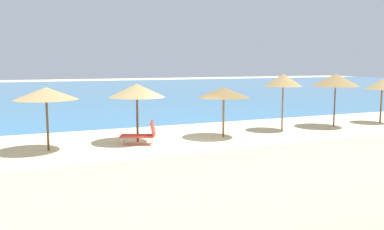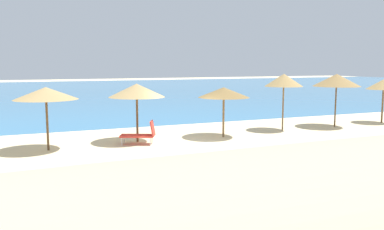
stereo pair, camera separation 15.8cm
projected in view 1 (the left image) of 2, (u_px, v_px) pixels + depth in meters
name	position (u px, v px, depth m)	size (l,w,h in m)	color
ground_plane	(188.00, 147.00, 16.67)	(160.00, 160.00, 0.00)	beige
sea_water	(73.00, 91.00, 50.73)	(160.00, 63.14, 0.01)	teal
beach_umbrella_2	(46.00, 94.00, 15.66)	(2.49, 2.49, 2.53)	brown
beach_umbrella_3	(137.00, 91.00, 17.43)	(2.47, 2.47, 2.58)	brown
beach_umbrella_4	(224.00, 92.00, 18.66)	(2.41, 2.41, 2.35)	brown
beach_umbrella_5	(283.00, 80.00, 20.56)	(1.96, 1.96, 2.93)	brown
beach_umbrella_6	(336.00, 80.00, 21.76)	(2.54, 2.54, 2.90)	brown
beach_umbrella_7	(382.00, 84.00, 23.28)	(1.95, 1.95, 2.56)	brown
lounge_chair_1	(142.00, 134.00, 17.09)	(1.61, 1.20, 1.03)	red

